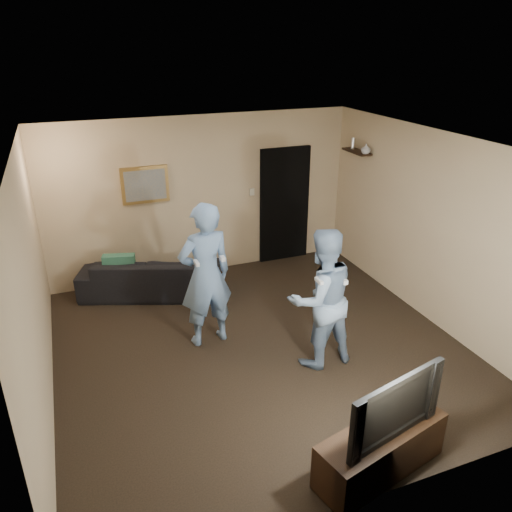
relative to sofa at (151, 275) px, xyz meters
name	(u,v)px	position (x,y,z in m)	size (l,w,h in m)	color
ground	(259,347)	(1.01, -1.99, -0.31)	(5.00, 5.00, 0.00)	black
ceiling	(260,145)	(1.01, -1.99, 2.29)	(5.00, 5.00, 0.04)	silver
wall_back	(202,197)	(1.01, 0.51, 0.99)	(5.00, 0.04, 2.60)	tan
wall_front	(380,378)	(1.01, -4.49, 0.99)	(5.00, 0.04, 2.60)	tan
wall_left	(32,291)	(-1.49, -1.99, 0.99)	(0.04, 5.00, 2.60)	tan
wall_right	(430,228)	(3.51, -1.99, 0.99)	(0.04, 5.00, 2.60)	tan
sofa	(151,275)	(0.00, 0.00, 0.00)	(2.10, 0.82, 0.61)	black
throw_pillow	(120,269)	(-0.45, 0.00, 0.17)	(0.47, 0.15, 0.47)	#1B523F
painting_frame	(145,185)	(0.11, 0.49, 1.29)	(0.72, 0.05, 0.57)	olive
painting_canvas	(145,185)	(0.11, 0.46, 1.29)	(0.62, 0.01, 0.47)	slate
doorway	(284,205)	(2.46, 0.48, 0.69)	(0.90, 0.06, 2.00)	black
light_switch	(252,192)	(1.86, 0.49, 0.99)	(0.08, 0.02, 0.12)	silver
wall_shelf	(357,152)	(3.40, -0.19, 1.68)	(0.20, 0.60, 0.03)	black
shelf_vase	(366,149)	(3.40, -0.44, 1.78)	(0.15, 0.15, 0.15)	silver
shelf_figurine	(353,143)	(3.40, -0.06, 1.79)	(0.06, 0.06, 0.18)	silver
tv_console	(381,450)	(1.30, -4.26, -0.06)	(1.30, 0.42, 0.47)	black
television	(387,402)	(1.30, -4.26, 0.49)	(1.08, 0.14, 0.62)	black
wii_player_left	(206,275)	(0.45, -1.60, 0.64)	(0.74, 0.55, 1.90)	#6E90BF
wii_player_right	(321,299)	(1.58, -2.52, 0.56)	(0.88, 0.70, 1.74)	#7E98B8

